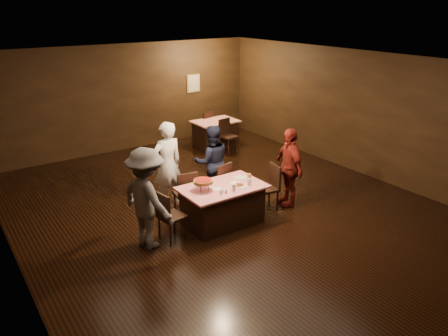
# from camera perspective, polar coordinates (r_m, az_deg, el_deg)

# --- Properties ---
(room) EXTENTS (10.00, 10.04, 3.02)m
(room) POSITION_cam_1_polar(r_m,az_deg,el_deg) (8.42, 0.37, 7.72)
(room) COLOR black
(room) RESTS_ON ground
(main_table) EXTENTS (1.60, 1.00, 0.77)m
(main_table) POSITION_cam_1_polar(r_m,az_deg,el_deg) (8.46, -0.20, -4.83)
(main_table) COLOR red
(main_table) RESTS_ON ground
(back_table) EXTENTS (1.30, 0.90, 0.77)m
(back_table) POSITION_cam_1_polar(r_m,az_deg,el_deg) (13.07, -1.15, 4.55)
(back_table) COLOR red
(back_table) RESTS_ON ground
(chair_far_left) EXTENTS (0.49, 0.49, 0.95)m
(chair_far_left) POSITION_cam_1_polar(r_m,az_deg,el_deg) (8.81, -5.11, -3.18)
(chair_far_left) COLOR black
(chair_far_left) RESTS_ON ground
(chair_far_right) EXTENTS (0.50, 0.50, 0.95)m
(chair_far_right) POSITION_cam_1_polar(r_m,az_deg,el_deg) (9.19, -0.78, -2.04)
(chair_far_right) COLOR black
(chair_far_right) RESTS_ON ground
(chair_end_left) EXTENTS (0.48, 0.48, 0.95)m
(chair_end_left) POSITION_cam_1_polar(r_m,az_deg,el_deg) (7.91, -6.83, -6.16)
(chair_end_left) COLOR black
(chair_end_left) RESTS_ON ground
(chair_end_right) EXTENTS (0.49, 0.49, 0.95)m
(chair_end_right) POSITION_cam_1_polar(r_m,az_deg,el_deg) (9.03, 5.58, -2.58)
(chair_end_right) COLOR black
(chair_end_right) RESTS_ON ground
(chair_back_near) EXTENTS (0.48, 0.48, 0.95)m
(chair_back_near) POSITION_cam_1_polar(r_m,az_deg,el_deg) (12.49, 0.63, 4.21)
(chair_back_near) COLOR black
(chair_back_near) RESTS_ON ground
(chair_back_far) EXTENTS (0.49, 0.49, 0.95)m
(chair_back_far) POSITION_cam_1_polar(r_m,az_deg,el_deg) (13.53, -2.56, 5.50)
(chair_back_far) COLOR black
(chair_back_far) RESTS_ON ground
(diner_white_jacket) EXTENTS (0.68, 0.46, 1.83)m
(diner_white_jacket) POSITION_cam_1_polar(r_m,az_deg,el_deg) (9.05, -7.41, 0.42)
(diner_white_jacket) COLOR white
(diner_white_jacket) RESTS_ON ground
(diner_navy_hoodie) EXTENTS (0.95, 0.85, 1.62)m
(diner_navy_hoodie) POSITION_cam_1_polar(r_m,az_deg,el_deg) (9.45, -1.61, 0.82)
(diner_navy_hoodie) COLOR #161A31
(diner_navy_hoodie) RESTS_ON ground
(diner_grey_knit) EXTENTS (0.93, 1.30, 1.81)m
(diner_grey_knit) POSITION_cam_1_polar(r_m,az_deg,el_deg) (7.59, -10.02, -3.97)
(diner_grey_knit) COLOR #57565C
(diner_grey_knit) RESTS_ON ground
(diner_red_shirt) EXTENTS (0.63, 1.05, 1.67)m
(diner_red_shirt) POSITION_cam_1_polar(r_m,az_deg,el_deg) (9.18, 8.47, 0.12)
(diner_red_shirt) COLOR maroon
(diner_red_shirt) RESTS_ON ground
(pizza_stand) EXTENTS (0.38, 0.38, 0.22)m
(pizza_stand) POSITION_cam_1_polar(r_m,az_deg,el_deg) (8.06, -2.75, -1.76)
(pizza_stand) COLOR black
(pizza_stand) RESTS_ON main_table
(plate_with_slice) EXTENTS (0.25, 0.25, 0.06)m
(plate_with_slice) POSITION_cam_1_polar(r_m,az_deg,el_deg) (8.29, 1.93, -2.29)
(plate_with_slice) COLOR white
(plate_with_slice) RESTS_ON main_table
(plate_empty) EXTENTS (0.25, 0.25, 0.01)m
(plate_empty) POSITION_cam_1_polar(r_m,az_deg,el_deg) (8.70, 2.23, -1.25)
(plate_empty) COLOR white
(plate_empty) RESTS_ON main_table
(glass_front_left) EXTENTS (0.08, 0.08, 0.14)m
(glass_front_left) POSITION_cam_1_polar(r_m,az_deg,el_deg) (8.07, 1.29, -2.58)
(glass_front_left) COLOR silver
(glass_front_left) RESTS_ON main_table
(glass_front_right) EXTENTS (0.08, 0.08, 0.14)m
(glass_front_right) POSITION_cam_1_polar(r_m,az_deg,el_deg) (8.33, 3.33, -1.85)
(glass_front_right) COLOR silver
(glass_front_right) RESTS_ON main_table
(glass_amber) EXTENTS (0.08, 0.08, 0.14)m
(glass_amber) POSITION_cam_1_polar(r_m,az_deg,el_deg) (8.56, 3.30, -1.20)
(glass_amber) COLOR #BF7F26
(glass_amber) RESTS_ON main_table
(condiments) EXTENTS (0.17, 0.10, 0.09)m
(condiments) POSITION_cam_1_polar(r_m,az_deg,el_deg) (7.97, -0.12, -3.06)
(condiments) COLOR silver
(condiments) RESTS_ON main_table
(napkin_center) EXTENTS (0.19, 0.19, 0.01)m
(napkin_center) POSITION_cam_1_polar(r_m,az_deg,el_deg) (8.45, 1.48, -1.95)
(napkin_center) COLOR white
(napkin_center) RESTS_ON main_table
(napkin_left) EXTENTS (0.21, 0.21, 0.01)m
(napkin_left) POSITION_cam_1_polar(r_m,az_deg,el_deg) (8.18, -0.87, -2.76)
(napkin_left) COLOR white
(napkin_left) RESTS_ON main_table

